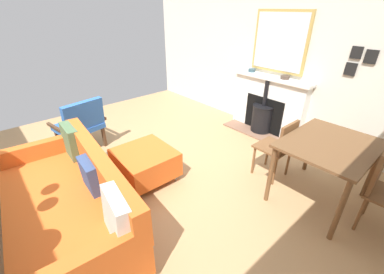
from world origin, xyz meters
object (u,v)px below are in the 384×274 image
(mantel_bowl_far, at_px, (285,77))
(sofa, at_px, (70,202))
(dining_table, at_px, (329,151))
(dining_chair_by_back_wall, at_px, (384,186))
(dining_chair_near_fireplace, at_px, (280,145))
(armchair_accent, at_px, (81,123))
(ottoman, at_px, (145,162))
(mantel_bowl_near, at_px, (252,70))
(fireplace, at_px, (266,108))

(mantel_bowl_far, height_order, sofa, mantel_bowl_far)
(dining_table, bearing_deg, dining_chair_by_back_wall, 89.59)
(dining_chair_near_fireplace, bearing_deg, sofa, -20.74)
(dining_table, height_order, dining_chair_near_fireplace, dining_chair_near_fireplace)
(mantel_bowl_far, distance_m, armchair_accent, 3.27)
(ottoman, bearing_deg, dining_chair_by_back_wall, 120.45)
(mantel_bowl_near, distance_m, mantel_bowl_far, 0.64)
(mantel_bowl_near, xyz_separation_m, armchair_accent, (2.73, -1.07, -0.57))
(dining_table, relative_size, dining_chair_by_back_wall, 1.16)
(mantel_bowl_near, distance_m, dining_chair_near_fireplace, 1.79)
(sofa, height_order, dining_chair_by_back_wall, dining_chair_by_back_wall)
(fireplace, relative_size, armchair_accent, 1.68)
(ottoman, relative_size, dining_table, 0.69)
(fireplace, height_order, sofa, fireplace)
(fireplace, height_order, mantel_bowl_far, mantel_bowl_far)
(ottoman, xyz_separation_m, dining_chair_near_fireplace, (-1.30, 1.11, 0.24))
(sofa, bearing_deg, armchair_accent, -113.46)
(sofa, bearing_deg, dining_chair_near_fireplace, 159.26)
(armchair_accent, distance_m, dining_chair_by_back_wall, 3.84)
(dining_chair_near_fireplace, bearing_deg, mantel_bowl_far, -148.57)
(mantel_bowl_near, bearing_deg, dining_table, 59.70)
(mantel_bowl_near, relative_size, dining_table, 0.12)
(mantel_bowl_far, bearing_deg, armchair_accent, -32.07)
(mantel_bowl_near, distance_m, sofa, 3.48)
(fireplace, relative_size, ottoman, 1.97)
(ottoman, relative_size, dining_chair_near_fireplace, 0.88)
(armchair_accent, height_order, dining_table, armchair_accent)
(dining_table, height_order, dining_chair_by_back_wall, dining_chair_by_back_wall)
(armchair_accent, bearing_deg, sofa, 66.54)
(mantel_bowl_near, relative_size, ottoman, 0.18)
(mantel_bowl_near, xyz_separation_m, dining_chair_by_back_wall, (1.09, 2.41, -0.52))
(armchair_accent, relative_size, dining_chair_near_fireplace, 1.03)
(sofa, relative_size, dining_chair_by_back_wall, 2.28)
(mantel_bowl_far, distance_m, dining_chair_near_fireplace, 1.39)
(fireplace, xyz_separation_m, dining_chair_near_fireplace, (1.08, 0.91, 0.04))
(sofa, xyz_separation_m, dining_table, (-2.29, 1.42, 0.32))
(ottoman, distance_m, dining_table, 2.15)
(ottoman, distance_m, dining_chair_near_fireplace, 1.73)
(dining_chair_by_back_wall, bearing_deg, dining_table, -90.41)
(ottoman, xyz_separation_m, dining_table, (-1.30, 1.66, 0.41))
(fireplace, xyz_separation_m, mantel_bowl_near, (-0.01, -0.40, 0.59))
(mantel_bowl_near, bearing_deg, fireplace, 88.09)
(dining_chair_near_fireplace, bearing_deg, mantel_bowl_near, -129.79)
(sofa, height_order, armchair_accent, armchair_accent)
(ottoman, bearing_deg, fireplace, 175.24)
(sofa, bearing_deg, ottoman, -166.35)
(fireplace, bearing_deg, armchair_accent, -28.39)
(sofa, relative_size, armchair_accent, 2.41)
(mantel_bowl_near, bearing_deg, ottoman, 4.84)
(mantel_bowl_near, relative_size, sofa, 0.06)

